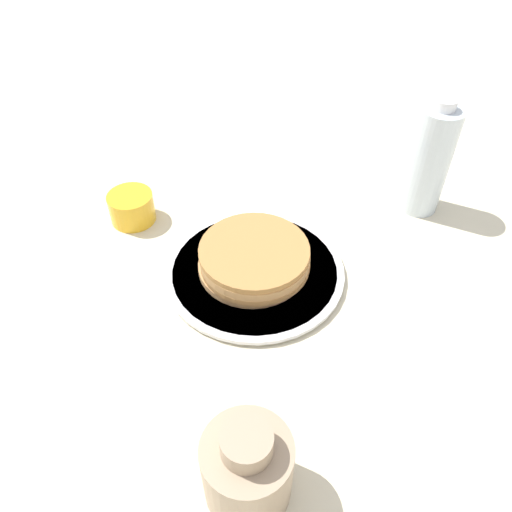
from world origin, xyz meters
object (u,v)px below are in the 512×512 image
Objects in this scene: cream_jug at (247,468)px; pancake_stack at (254,259)px; plate at (256,270)px; juice_glass at (132,207)px; water_bottle_near at (429,160)px.

pancake_stack is at bearing -47.93° from cream_jug.
juice_glass is (0.26, 0.06, 0.02)m from plate.
water_bottle_near reaches higher than cream_jug.
pancake_stack is at bearing 73.18° from water_bottle_near.
juice_glass is at bearing 11.27° from pancake_stack.
juice_glass is 0.54m from cream_jug.
juice_glass is at bearing -22.65° from cream_jug.
plate is 0.03m from pancake_stack.
water_bottle_near reaches higher than pancake_stack.
pancake_stack is at bearing -168.73° from juice_glass.
water_bottle_near is at bearing -106.81° from plate.
cream_jug is at bearing 131.65° from plate.
juice_glass is at bearing 11.82° from plate.
juice_glass is 0.37× the size of water_bottle_near.
plate is at bearing -168.18° from juice_glass.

